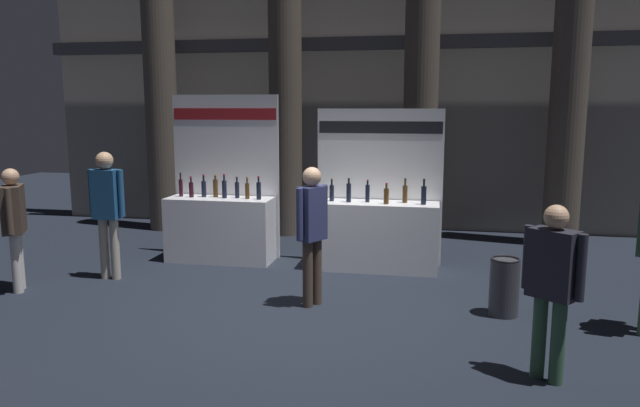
{
  "coord_description": "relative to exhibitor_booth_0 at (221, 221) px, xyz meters",
  "views": [
    {
      "loc": [
        1.48,
        -6.73,
        2.4
      ],
      "look_at": [
        0.02,
        0.97,
        1.12
      ],
      "focal_mm": 33.4,
      "sensor_mm": 36.0,
      "label": 1
    }
  ],
  "objects": [
    {
      "name": "exhibitor_booth_0",
      "position": [
        0.0,
        0.0,
        0.0
      ],
      "size": [
        1.73,
        0.66,
        2.58
      ],
      "color": "white",
      "rests_on": "ground_plane"
    },
    {
      "name": "exhibitor_booth_1",
      "position": [
        2.44,
        -0.04,
        -0.02
      ],
      "size": [
        1.89,
        0.66,
        2.37
      ],
      "color": "white",
      "rests_on": "ground_plane"
    },
    {
      "name": "visitor_4",
      "position": [
        -2.07,
        -2.02,
        0.34
      ],
      "size": [
        0.41,
        0.54,
        1.62
      ],
      "rotation": [
        0.0,
        0.0,
        5.21
      ],
      "color": "silver",
      "rests_on": "ground_plane"
    },
    {
      "name": "hall_colonnade",
      "position": [
        1.75,
        2.83,
        2.56
      ],
      "size": [
        12.69,
        1.42,
        6.5
      ],
      "color": "gray",
      "rests_on": "ground_plane"
    },
    {
      "name": "ground_plane",
      "position": [
        1.75,
        -1.96,
        -0.63
      ],
      "size": [
        25.39,
        25.39,
        0.0
      ],
      "primitive_type": "plane",
      "color": "black"
    },
    {
      "name": "trash_bin",
      "position": [
        4.09,
        -1.79,
        -0.29
      ],
      "size": [
        0.34,
        0.34,
        0.68
      ],
      "color": "#38383D",
      "rests_on": "ground_plane"
    },
    {
      "name": "visitor_3",
      "position": [
        -1.18,
        -1.28,
        0.44
      ],
      "size": [
        0.53,
        0.24,
        1.79
      ],
      "rotation": [
        0.0,
        0.0,
        6.28
      ],
      "color": "#ADA393",
      "rests_on": "ground_plane"
    },
    {
      "name": "visitor_1",
      "position": [
        1.84,
        -1.86,
        0.36
      ],
      "size": [
        0.35,
        0.44,
        1.69
      ],
      "rotation": [
        0.0,
        0.0,
        1.02
      ],
      "color": "#47382D",
      "rests_on": "ground_plane"
    },
    {
      "name": "visitor_0",
      "position": [
        4.28,
        -3.45,
        0.3
      ],
      "size": [
        0.46,
        0.42,
        1.58
      ],
      "rotation": [
        0.0,
        0.0,
        5.62
      ],
      "color": "#33563D",
      "rests_on": "ground_plane"
    }
  ]
}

